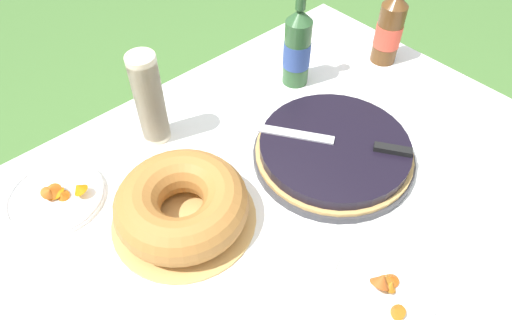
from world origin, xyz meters
The scene contains 10 objects.
garden_table centered at (0.00, 0.00, 0.69)m, with size 1.59×1.07×0.76m.
tablecloth centered at (0.00, 0.00, 0.75)m, with size 1.60×1.08×0.10m.
berry_tart centered at (0.24, 0.00, 0.79)m, with size 0.40×0.40×0.06m.
serving_knife centered at (0.26, -0.02, 0.83)m, with size 0.23×0.32×0.01m.
bundt_cake centered at (-0.15, 0.10, 0.82)m, with size 0.32×0.32×0.11m.
cup_stack centered at (-0.04, 0.36, 0.89)m, with size 0.07×0.07×0.25m.
cider_bottle_green centered at (0.39, 0.29, 0.88)m, with size 0.08×0.08×0.32m.
cider_bottle_amber centered at (0.68, 0.18, 0.88)m, with size 0.08×0.08×0.30m.
snack_plate_near centered at (-0.34, 0.35, 0.78)m, with size 0.23×0.23×0.06m.
snack_plate_right centered at (0.05, -0.30, 0.78)m, with size 0.21×0.21×0.06m.
Camera 1 is at (-0.43, -0.45, 1.62)m, focal length 32.00 mm.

